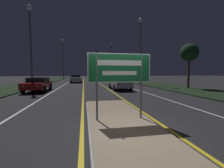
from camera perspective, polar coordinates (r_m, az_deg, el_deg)
name	(u,v)px	position (r m, az deg, el deg)	size (l,w,h in m)	color
ground_plane	(128,132)	(4.75, 5.96, -17.90)	(160.00, 160.00, 0.00)	#232326
median_island	(120,120)	(5.68, 2.88, -13.67)	(2.32, 7.45, 0.10)	#999993
verge_left	(28,85)	(25.64, -29.35, -0.18)	(5.00, 100.00, 0.08)	black
verge_right	(147,83)	(26.56, 13.30, 0.39)	(5.00, 100.00, 0.08)	black
centre_line_yellow_left	(84,82)	(29.27, -10.79, 0.71)	(0.12, 70.00, 0.01)	gold
centre_line_yellow_right	(98,82)	(29.39, -5.52, 0.78)	(0.12, 70.00, 0.01)	gold
lane_line_white_left	(68,82)	(29.42, -16.35, 0.63)	(0.12, 70.00, 0.01)	silver
lane_line_white_right	(112,82)	(29.78, -0.05, 0.84)	(0.12, 70.00, 0.01)	silver
edge_line_white_left	(51,82)	(29.86, -22.09, 0.54)	(0.10, 70.00, 0.01)	silver
edge_line_white_right	(126,82)	(30.47, 5.51, 0.90)	(0.10, 70.00, 0.01)	silver
highway_sign	(120,71)	(5.40, 2.96, 5.05)	(2.29, 0.07, 2.49)	#56565B
streetlight_left_near	(30,34)	(18.41, -28.65, 16.35)	(0.55, 0.55, 8.74)	#56565B
streetlight_left_far	(63,55)	(40.51, -18.11, 10.51)	(0.51, 0.51, 10.10)	#56565B
streetlight_right_near	(140,41)	(22.46, 10.73, 15.73)	(0.56, 0.56, 9.48)	#56565B
streetlight_right_far	(112,55)	(42.63, -0.14, 10.91)	(0.57, 0.57, 10.20)	#56565B
car_receding_0	(120,82)	(15.97, 3.05, 0.70)	(1.86, 4.25, 1.52)	#B7B7BC
car_receding_1	(121,78)	(28.05, 3.61, 2.27)	(1.92, 4.30, 1.51)	silver
car_receding_2	(110,77)	(39.50, -0.62, 2.76)	(1.99, 4.47, 1.36)	#4C514C
car_approaching_0	(38,84)	(16.09, -26.38, 0.02)	(1.95, 4.18, 1.33)	maroon
car_approaching_1	(76,78)	(28.90, -13.58, 2.13)	(2.01, 4.84, 1.42)	#B7B7BC
warning_sign	(140,75)	(27.37, 10.62, 3.36)	(0.60, 0.06, 2.16)	#56565B
roadside_palm_right	(189,53)	(19.10, 27.40, 10.47)	(1.95, 1.95, 4.96)	#4C3823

